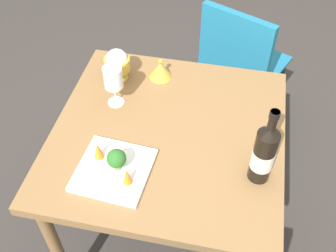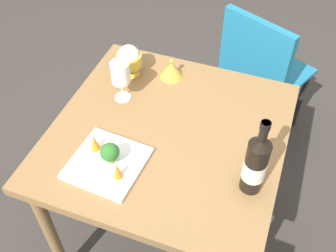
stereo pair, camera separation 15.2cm
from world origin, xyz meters
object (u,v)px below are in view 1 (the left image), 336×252
(chair_near_window, at_px, (239,60))
(wine_glass, at_px, (113,78))
(rice_bowl, at_px, (117,64))
(broccoli_floret, at_px, (116,159))
(rice_bowl_lid, at_px, (160,70))
(wine_bottle, at_px, (264,153))
(carrot_garnish_left, at_px, (98,150))
(carrot_garnish_right, at_px, (127,176))
(serving_plate, at_px, (114,170))

(chair_near_window, height_order, wine_glass, wine_glass)
(rice_bowl, relative_size, broccoli_floret, 1.65)
(rice_bowl_lid, bearing_deg, chair_near_window, 55.67)
(wine_bottle, distance_m, carrot_garnish_left, 0.57)
(chair_near_window, height_order, carrot_garnish_left, chair_near_window)
(rice_bowl, bearing_deg, rice_bowl_lid, 13.08)
(chair_near_window, xyz_separation_m, rice_bowl, (-0.51, -0.52, 0.30))
(wine_bottle, height_order, carrot_garnish_right, wine_bottle)
(rice_bowl_lid, bearing_deg, serving_plate, -95.24)
(carrot_garnish_left, bearing_deg, chair_near_window, 65.59)
(chair_near_window, xyz_separation_m, broccoli_floret, (-0.37, -1.01, 0.29))
(serving_plate, xyz_separation_m, carrot_garnish_right, (0.07, -0.04, 0.04))
(wine_bottle, xyz_separation_m, rice_bowl, (-0.63, 0.41, -0.05))
(wine_glass, bearing_deg, serving_plate, -74.52)
(carrot_garnish_right, bearing_deg, rice_bowl_lid, 91.57)
(wine_glass, xyz_separation_m, carrot_garnish_left, (0.03, -0.30, -0.08))
(rice_bowl, xyz_separation_m, broccoli_floret, (0.14, -0.49, -0.01))
(chair_near_window, bearing_deg, wine_bottle, -58.44)
(carrot_garnish_right, bearing_deg, wine_bottle, 16.61)
(carrot_garnish_right, bearing_deg, broccoli_floret, 135.14)
(chair_near_window, bearing_deg, broccoli_floret, -85.45)
(wine_glass, relative_size, carrot_garnish_right, 2.58)
(rice_bowl, bearing_deg, wine_bottle, -33.24)
(serving_plate, distance_m, carrot_garnish_right, 0.09)
(chair_near_window, bearing_deg, carrot_garnish_right, -82.05)
(chair_near_window, relative_size, wine_glass, 4.75)
(wine_bottle, relative_size, rice_bowl_lid, 3.16)
(wine_glass, bearing_deg, wine_bottle, -23.25)
(wine_bottle, bearing_deg, rice_bowl_lid, 134.72)
(carrot_garnish_left, bearing_deg, serving_plate, -31.61)
(rice_bowl_lid, distance_m, serving_plate, 0.54)
(wine_glass, height_order, serving_plate, wine_glass)
(wine_glass, relative_size, rice_bowl_lid, 1.79)
(wine_bottle, bearing_deg, broccoli_floret, -170.89)
(serving_plate, bearing_deg, rice_bowl, 104.70)
(chair_near_window, relative_size, wine_bottle, 2.69)
(rice_bowl_lid, height_order, broccoli_floret, broccoli_floret)
(chair_near_window, xyz_separation_m, carrot_garnish_right, (-0.31, -1.06, 0.27))
(wine_bottle, xyz_separation_m, carrot_garnish_left, (-0.56, -0.04, -0.07))
(wine_bottle, relative_size, carrot_garnish_left, 4.52)
(rice_bowl_lid, bearing_deg, wine_bottle, -45.28)
(serving_plate, height_order, broccoli_floret, broccoli_floret)
(chair_near_window, xyz_separation_m, carrot_garnish_left, (-0.44, -0.98, 0.27))
(chair_near_window, height_order, serving_plate, chair_near_window)
(chair_near_window, xyz_separation_m, wine_bottle, (0.12, -0.93, 0.34))
(broccoli_floret, distance_m, carrot_garnish_left, 0.09)
(wine_bottle, relative_size, broccoli_floret, 3.68)
(chair_near_window, xyz_separation_m, serving_plate, (-0.38, -1.02, 0.23))
(chair_near_window, distance_m, wine_glass, 0.90)
(rice_bowl, bearing_deg, wine_glass, -77.01)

